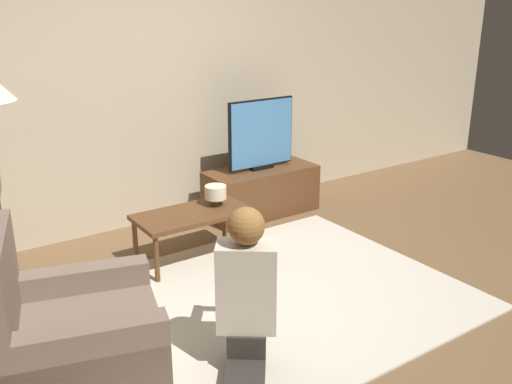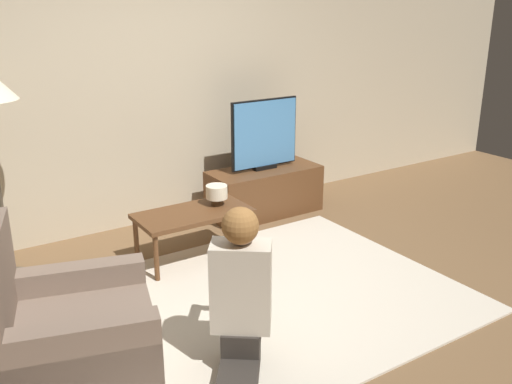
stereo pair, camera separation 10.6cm
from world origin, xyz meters
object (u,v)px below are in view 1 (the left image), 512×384
armchair (69,344)px  table_lamp (216,194)px  coffee_table (192,218)px  person_kneeling (247,289)px  tv (261,134)px

armchair → table_lamp: armchair is taller
armchair → table_lamp: (1.60, 1.14, 0.22)m
table_lamp → coffee_table: bearing=-171.5°
armchair → person_kneeling: bearing=-95.9°
armchair → person_kneeling: 1.00m
table_lamp → person_kneeling: bearing=-114.6°
tv → table_lamp: 1.05m
tv → person_kneeling: tv is taller
tv → coffee_table: bearing=-151.8°
coffee_table → person_kneeling: 1.53m
armchair → tv: bearing=-39.7°
coffee_table → table_lamp: size_ratio=5.15×
tv → coffee_table: 1.31m
coffee_table → person_kneeling: (-0.44, -1.46, 0.14)m
tv → person_kneeling: size_ratio=0.74×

